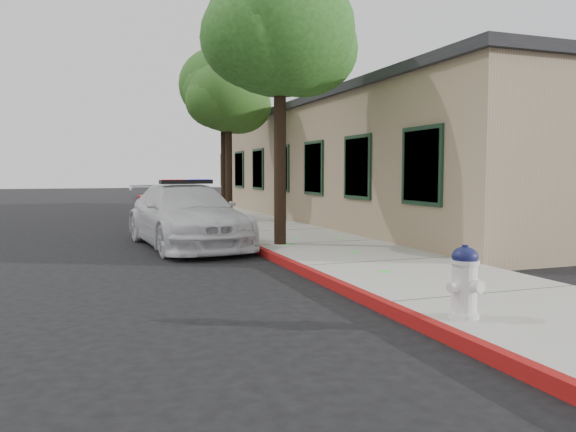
# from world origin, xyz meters

# --- Properties ---
(ground) EXTENTS (120.00, 120.00, 0.00)m
(ground) POSITION_xyz_m (0.00, 0.00, 0.00)
(ground) COLOR black
(ground) RESTS_ON ground
(sidewalk) EXTENTS (3.20, 60.00, 0.15)m
(sidewalk) POSITION_xyz_m (1.60, 3.00, 0.07)
(sidewalk) COLOR #9C9A8E
(sidewalk) RESTS_ON ground
(red_curb) EXTENTS (0.14, 60.00, 0.16)m
(red_curb) POSITION_xyz_m (0.06, 3.00, 0.08)
(red_curb) COLOR #9F1112
(red_curb) RESTS_ON ground
(clapboard_building) EXTENTS (7.30, 20.89, 4.24)m
(clapboard_building) POSITION_xyz_m (6.69, 9.00, 2.13)
(clapboard_building) COLOR #A08668
(clapboard_building) RESTS_ON ground
(police_car) EXTENTS (2.66, 5.44, 1.65)m
(police_car) POSITION_xyz_m (-1.24, 4.41, 0.77)
(police_car) COLOR silver
(police_car) RESTS_ON ground
(fire_hydrant) EXTENTS (0.48, 0.42, 0.84)m
(fire_hydrant) POSITION_xyz_m (0.51, -3.98, 0.57)
(fire_hydrant) COLOR silver
(fire_hydrant) RESTS_ON sidewalk
(street_tree_near) EXTENTS (3.76, 3.45, 6.31)m
(street_tree_near) POSITION_xyz_m (0.71, 3.03, 4.86)
(street_tree_near) COLOR black
(street_tree_near) RESTS_ON sidewalk
(street_tree_mid) EXTENTS (3.10, 2.90, 5.53)m
(street_tree_mid) POSITION_xyz_m (1.21, 10.02, 4.32)
(street_tree_mid) COLOR black
(street_tree_mid) RESTS_ON sidewalk
(street_tree_far) EXTENTS (3.37, 3.33, 6.18)m
(street_tree_far) POSITION_xyz_m (1.29, 10.78, 4.79)
(street_tree_far) COLOR black
(street_tree_far) RESTS_ON sidewalk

